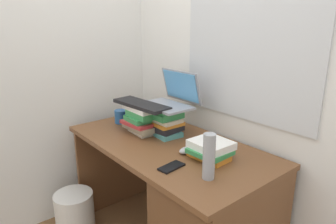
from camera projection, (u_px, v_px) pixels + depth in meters
name	position (u px, v px, depth m)	size (l,w,h in m)	color
wall_back	(215.00, 42.00, 1.90)	(6.00, 0.06, 2.60)	white
wall_left	(99.00, 39.00, 2.25)	(0.05, 6.00, 2.60)	silver
desk	(202.00, 217.00, 1.66)	(1.31, 0.68, 0.73)	brown
book_stack_tall	(164.00, 121.00, 1.94)	(0.24, 0.19, 0.18)	teal
book_stack_keyboard_riser	(142.00, 120.00, 1.96)	(0.24, 0.19, 0.18)	beige
book_stack_side	(210.00, 149.00, 1.60)	(0.23, 0.20, 0.10)	orange
laptop	(172.00, 97.00, 1.94)	(0.33, 0.27, 0.22)	gray
keyboard	(141.00, 105.00, 1.93)	(0.42, 0.14, 0.02)	black
computer_mouse	(187.00, 150.00, 1.68)	(0.06, 0.10, 0.04)	#A5A8AD
mug	(121.00, 117.00, 2.17)	(0.13, 0.09, 0.09)	#265999
water_bottle	(209.00, 157.00, 1.38)	(0.06, 0.06, 0.22)	#999EA5
cell_phone	(172.00, 167.00, 1.51)	(0.07, 0.14, 0.01)	black
wastebasket	(75.00, 213.00, 2.10)	(0.26, 0.26, 0.30)	silver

